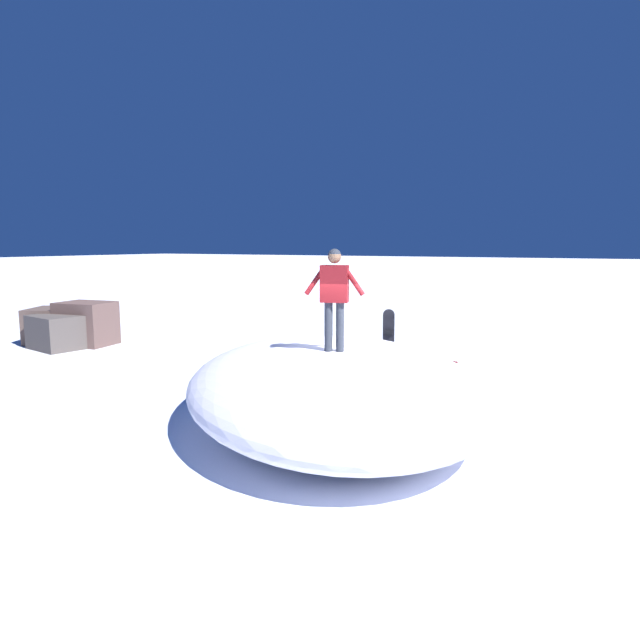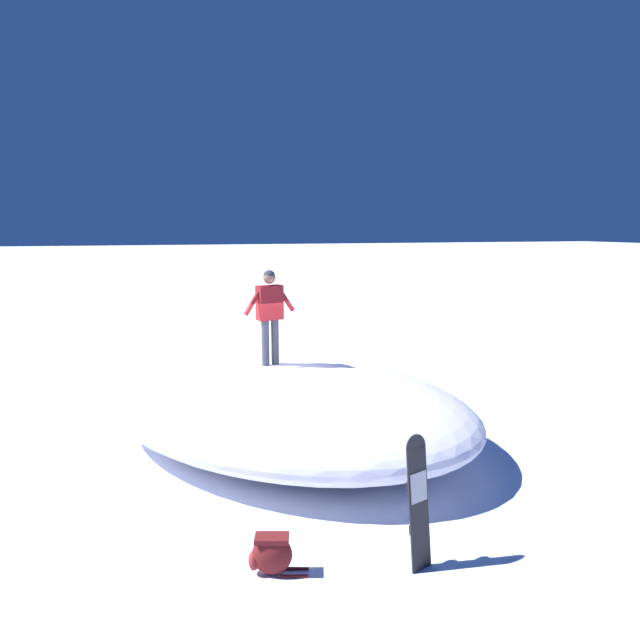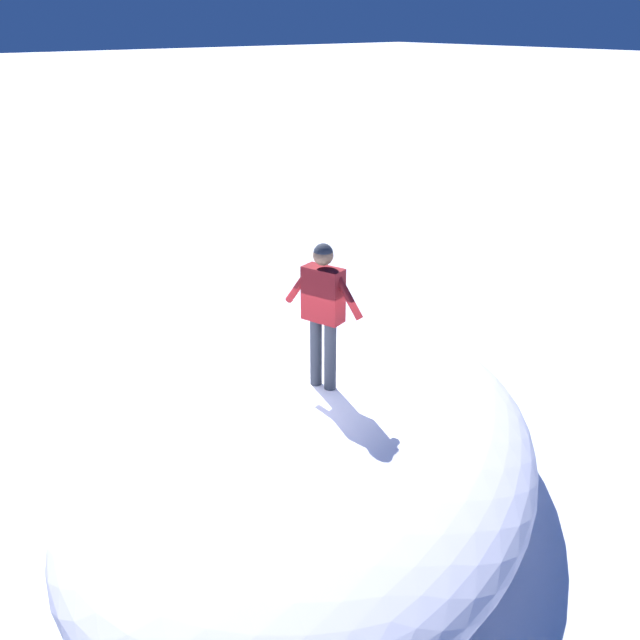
# 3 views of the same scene
# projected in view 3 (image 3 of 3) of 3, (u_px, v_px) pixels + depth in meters

# --- Properties ---
(ground) EXTENTS (240.00, 240.00, 0.00)m
(ground) POSITION_uv_depth(u_px,v_px,m) (263.00, 498.00, 8.59)
(ground) COLOR white
(snow_mound) EXTENTS (9.04, 8.60, 1.34)m
(snow_mound) POSITION_uv_depth(u_px,v_px,m) (312.00, 447.00, 8.41)
(snow_mound) COLOR white
(snow_mound) RESTS_ON ground
(snowboarder_standing) EXTENTS (0.38, 1.03, 1.75)m
(snowboarder_standing) POSITION_uv_depth(u_px,v_px,m) (323.00, 303.00, 7.98)
(snowboarder_standing) COLOR #333842
(snowboarder_standing) RESTS_ON snow_mound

